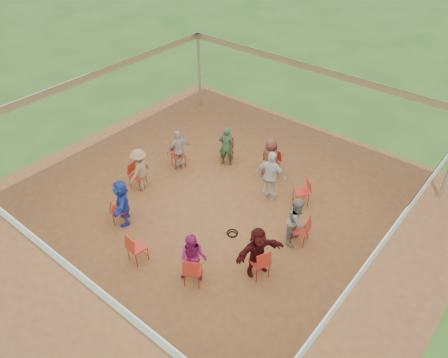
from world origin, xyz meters
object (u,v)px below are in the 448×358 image
Objects in this scene: chair_0 at (259,262)px; chair_5 at (178,155)px; standing_person at (271,176)px; cable_coil at (232,234)px; person_seated_1 at (297,221)px; person_seated_2 at (270,158)px; person_seated_7 at (193,259)px; laptop at (254,248)px; person_seated_4 at (179,150)px; person_seated_0 at (258,251)px; chair_8 at (137,247)px; chair_2 at (301,192)px; chair_3 at (272,164)px; person_seated_3 at (226,146)px; chair_1 at (300,230)px; chair_9 at (193,270)px; person_seated_6 at (122,202)px; chair_6 at (138,176)px; chair_7 at (119,210)px; person_seated_5 at (140,170)px; chair_4 at (227,151)px.

chair_5 is (-4.93, 2.17, 0.00)m from chair_0.
standing_person is 2.15m from cable_coil.
person_seated_1 is 1.00× the size of person_seated_2.
person_seated_1 reaches higher than chair_0.
person_seated_7 is 2.00m from cable_coil.
laptop reaches higher than cable_coil.
person_seated_0 is at bearing 90.00° from person_seated_4.
person_seated_0 is 1.00× the size of person_seated_4.
chair_8 is 1.66m from person_seated_7.
chair_2 is at bearing 126.00° from chair_5.
chair_3 is at bearing 90.00° from chair_8.
person_seated_3 is (-3.65, 3.26, 0.00)m from person_seated_0.
person_seated_1 is (4.98, -0.54, 0.27)m from chair_5.
chair_1 is 5.02m from person_seated_4.
person_seated_3 reaches higher than chair_9.
person_seated_4 is 3.03m from person_seated_6.
chair_6 is 0.63× the size of person_seated_6.
standing_person is (2.72, 3.63, 0.40)m from chair_7.
chair_1 and chair_3 have the same top height.
person_seated_1 reaches higher than chair_5.
person_seated_3 is 4.17m from person_seated_6.
chair_2 is 1.66m from person_seated_2.
chair_5 is 1.00× the size of chair_7.
standing_person reaches higher than person_seated_1.
chair_5 is 3.46m from standing_person.
standing_person is (-0.43, 3.95, 0.40)m from chair_9.
chair_9 is 0.63× the size of person_seated_6.
chair_0 is at bearing -26.70° from cable_coil.
cable_coil is at bearing 80.66° from person_seated_5.
person_seated_1 is at bearing 31.62° from cable_coil.
chair_9 is 0.63× the size of person_seated_3.
chair_2 is at bearing 162.00° from chair_3.
person_seated_6 is (0.64, -2.96, 0.00)m from person_seated_4.
person_seated_5 reaches higher than cable_coil.
person_seated_3 is at bearing 131.99° from cable_coil.
chair_1 is 4.36m from chair_4.
person_seated_1 is at bearing 36.00° from person_seated_7.
chair_6 is at bearing 13.99° from person_seated_4.
chair_9 is 0.63× the size of person_seated_5.
person_seated_1 is 3.03m from person_seated_2.
chair_2 is at bearing 126.95° from person_seated_4.
person_seated_4 is (-3.71, 3.37, 0.27)m from chair_9.
chair_2 is 1.00× the size of chair_6.
person_seated_1 is (0.72, -1.46, 0.27)m from chair_2.
chair_9 is 0.63× the size of person_seated_4.
person_seated_5 is (-1.16, -2.87, 0.27)m from chair_4.
person_seated_0 is (1.00, 1.29, 0.27)m from chair_9.
person_seated_2 is 0.85× the size of standing_person.
person_seated_1 is 1.00× the size of person_seated_4.
person_seated_6 is (0.75, -3.01, 0.27)m from chair_5.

